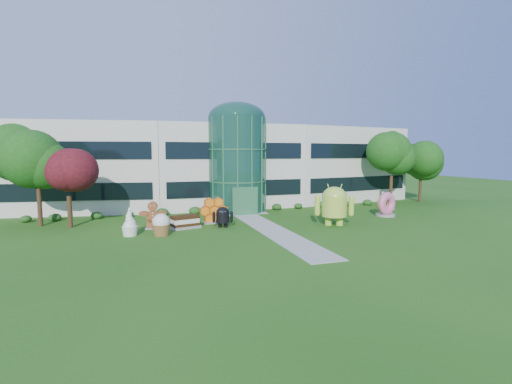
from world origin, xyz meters
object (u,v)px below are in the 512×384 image
object	(u,v)px
android_green	(334,203)
gingerbread	(153,215)
donut	(386,204)
android_black	(223,215)

from	to	relation	value
android_green	gingerbread	size ratio (longest dim) A/B	1.60
android_green	donut	world-z (taller)	android_green
android_green	android_black	bearing A→B (deg)	-169.38
android_green	android_black	distance (m)	9.50
android_green	android_black	world-z (taller)	android_green
android_green	donut	bearing A→B (deg)	42.77
android_black	donut	size ratio (longest dim) A/B	0.84
gingerbread	android_black	bearing A→B (deg)	-0.46
donut	android_green	bearing A→B (deg)	-176.16
android_green	donut	distance (m)	7.60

